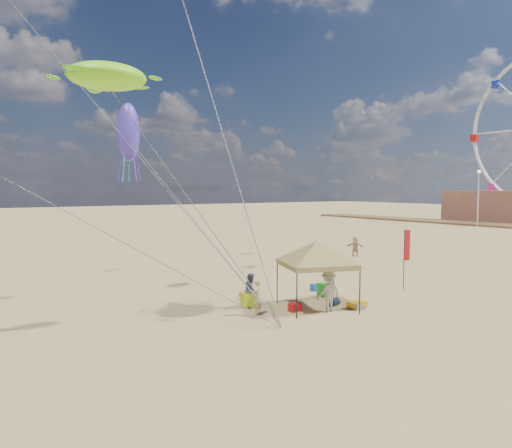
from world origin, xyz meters
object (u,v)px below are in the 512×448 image
at_px(cooler_red, 295,307).
at_px(chair_yellow, 248,300).
at_px(person_near_a, 257,297).
at_px(lamp_north, 478,189).
at_px(canopy_tent, 317,243).
at_px(cooler_blue, 316,287).
at_px(beach_cart, 357,304).
at_px(person_far_c, 355,246).
at_px(person_near_c, 328,291).
at_px(person_near_b, 251,290).
at_px(feather_flag, 406,249).
at_px(chair_green, 324,290).

distance_m(cooler_red, chair_yellow, 2.28).
distance_m(person_near_a, lamp_north, 59.97).
xyz_separation_m(canopy_tent, chair_yellow, (-2.55, 1.94, -2.69)).
bearing_deg(cooler_blue, lamp_north, 22.77).
relative_size(cooler_red, beach_cart, 0.60).
height_order(chair_yellow, person_far_c, person_far_c).
bearing_deg(canopy_tent, person_near_c, -86.94).
height_order(cooler_red, person_near_c, person_near_c).
bearing_deg(chair_yellow, lamp_north, 21.75).
bearing_deg(person_near_a, person_near_b, -142.78).
relative_size(person_near_c, lamp_north, 0.23).
bearing_deg(feather_flag, chair_yellow, 171.69).
relative_size(cooler_red, chair_yellow, 0.77).
xyz_separation_m(cooler_red, person_near_b, (-1.22, 1.73, 0.62)).
xyz_separation_m(chair_green, person_near_a, (-4.95, -1.14, 0.46)).
xyz_separation_m(cooler_blue, person_near_b, (-4.99, -1.10, 0.62)).
height_order(person_near_a, person_near_b, person_near_b).
distance_m(cooler_red, beach_cart, 2.98).
bearing_deg(person_near_b, canopy_tent, -91.69).
bearing_deg(person_near_a, cooler_blue, 174.49).
bearing_deg(person_far_c, person_near_a, -92.30).
height_order(chair_yellow, person_near_b, person_near_b).
bearing_deg(canopy_tent, person_far_c, 38.66).
xyz_separation_m(cooler_red, chair_green, (3.15, 1.56, 0.16)).
distance_m(cooler_blue, chair_yellow, 5.24).
bearing_deg(chair_green, cooler_red, -153.63).
height_order(feather_flag, person_far_c, feather_flag).
bearing_deg(lamp_north, person_near_a, -157.16).
height_order(cooler_blue, beach_cart, cooler_blue).
xyz_separation_m(feather_flag, chair_yellow, (-9.55, 1.40, -1.87)).
bearing_deg(feather_flag, person_near_c, -169.39).
xyz_separation_m(canopy_tent, person_near_c, (0.04, -0.76, -2.10)).
relative_size(chair_yellow, person_near_c, 0.37).
relative_size(beach_cart, person_near_a, 0.56).
distance_m(person_near_a, person_far_c, 20.44).
distance_m(feather_flag, cooler_red, 8.43).
height_order(cooler_red, person_near_b, person_near_b).
bearing_deg(cooler_red, lamp_north, 23.91).
bearing_deg(chair_green, person_near_c, -128.32).
relative_size(cooler_blue, lamp_north, 0.07).
relative_size(chair_green, beach_cart, 0.78).
relative_size(person_near_a, person_near_b, 1.00).
bearing_deg(cooler_blue, cooler_red, -143.01).
bearing_deg(canopy_tent, cooler_red, 173.54).
relative_size(cooler_blue, beach_cart, 0.60).
bearing_deg(canopy_tent, feather_flag, 4.45).
bearing_deg(chair_green, chair_yellow, 176.88).
bearing_deg(cooler_red, feather_flag, 2.89).
distance_m(chair_green, person_near_a, 5.10).
height_order(cooler_blue, person_near_b, person_near_b).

